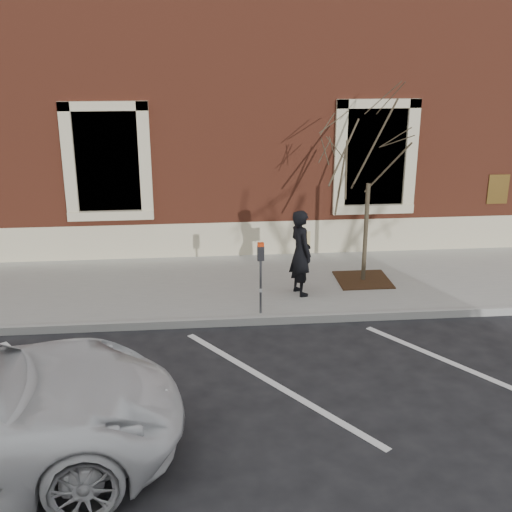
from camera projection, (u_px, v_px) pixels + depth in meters
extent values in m
plane|color=#28282B|center=(259.00, 323.00, 11.77)|extent=(120.00, 120.00, 0.00)
cube|color=#A3A299|center=(251.00, 285.00, 13.40)|extent=(40.00, 3.50, 0.15)
cube|color=#9E9E99|center=(259.00, 320.00, 11.70)|extent=(40.00, 0.12, 0.15)
cube|color=brown|center=(232.00, 75.00, 17.80)|extent=(40.00, 8.50, 8.00)
cube|color=#C1B694|center=(244.00, 238.00, 14.92)|extent=(40.00, 0.06, 0.80)
cube|color=black|center=(108.00, 161.00, 14.18)|extent=(1.40, 0.30, 2.20)
cube|color=#C1B694|center=(111.00, 215.00, 14.40)|extent=(1.90, 0.20, 0.20)
cube|color=black|center=(373.00, 156.00, 14.71)|extent=(1.40, 0.30, 2.20)
cube|color=#C1B694|center=(372.00, 209.00, 14.94)|extent=(1.90, 0.20, 0.20)
imported|color=black|center=(301.00, 253.00, 12.48)|extent=(0.58, 0.72, 1.70)
cylinder|color=#595B60|center=(261.00, 287.00, 11.68)|extent=(0.05, 0.05, 1.03)
cube|color=black|center=(261.00, 253.00, 11.47)|extent=(0.12, 0.09, 0.27)
cube|color=red|center=(261.00, 245.00, 11.41)|extent=(0.11, 0.09, 0.06)
cube|color=white|center=(261.00, 291.00, 11.65)|extent=(0.05, 0.00, 0.07)
cube|color=#3A1F12|center=(363.00, 280.00, 13.44)|extent=(1.09, 1.09, 0.03)
cylinder|color=#3F3626|center=(366.00, 233.00, 13.11)|extent=(0.09, 0.09, 2.07)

